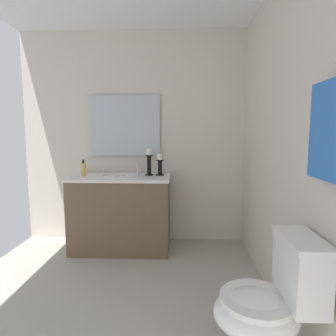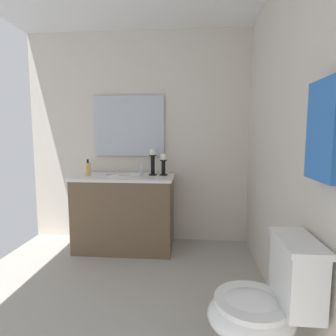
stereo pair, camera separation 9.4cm
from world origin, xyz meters
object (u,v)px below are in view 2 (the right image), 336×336
at_px(mirror, 129,126).
at_px(soap_bottle, 88,169).
at_px(sink_basin, 124,179).
at_px(toilet, 264,308).
at_px(candle_holder_short, 153,161).
at_px(vanity_cabinet, 125,212).
at_px(candle_holder_tall, 163,164).
at_px(towel_near_vanity, 322,131).

height_order(mirror, soap_bottle, mirror).
distance_m(sink_basin, toilet, 2.00).
xyz_separation_m(candle_holder_short, toilet, (1.67, 0.82, -0.61)).
bearing_deg(vanity_cabinet, candle_holder_tall, 99.12).
height_order(candle_holder_tall, soap_bottle, candle_holder_tall).
bearing_deg(mirror, toilet, 30.95).
height_order(sink_basin, soap_bottle, soap_bottle).
bearing_deg(sink_basin, towel_near_vanity, 38.60).
height_order(soap_bottle, toilet, soap_bottle).
bearing_deg(vanity_cabinet, candle_holder_short, 102.86).
bearing_deg(towel_near_vanity, vanity_cabinet, -141.38).
relative_size(candle_holder_short, soap_bottle, 1.63).
distance_m(vanity_cabinet, mirror, 1.00).
bearing_deg(soap_bottle, candle_holder_short, 98.27).
xyz_separation_m(vanity_cabinet, towel_near_vanity, (1.66, 1.33, 0.88)).
bearing_deg(sink_basin, vanity_cabinet, -90.00).
distance_m(candle_holder_tall, toilet, 1.90).
distance_m(vanity_cabinet, candle_holder_tall, 0.69).
distance_m(vanity_cabinet, soap_bottle, 0.63).
relative_size(candle_holder_tall, candle_holder_short, 0.81).
height_order(candle_holder_tall, candle_holder_short, candle_holder_short).
relative_size(soap_bottle, toilet, 0.24).
bearing_deg(candle_holder_short, toilet, 26.18).
bearing_deg(sink_basin, mirror, -179.80).
height_order(sink_basin, mirror, mirror).
distance_m(candle_holder_tall, candle_holder_short, 0.12).
bearing_deg(soap_bottle, toilet, 44.20).
xyz_separation_m(vanity_cabinet, toilet, (1.60, 1.13, -0.05)).
height_order(toilet, towel_near_vanity, towel_near_vanity).
height_order(mirror, candle_holder_short, mirror).
bearing_deg(candle_holder_tall, towel_near_vanity, 27.56).
xyz_separation_m(sink_basin, soap_bottle, (0.03, -0.40, 0.11)).
distance_m(sink_basin, towel_near_vanity, 2.19).
distance_m(mirror, toilet, 2.41).
bearing_deg(vanity_cabinet, toilet, 35.17).
bearing_deg(vanity_cabinet, soap_bottle, -85.35).
relative_size(candle_holder_tall, soap_bottle, 1.32).
xyz_separation_m(sink_basin, candle_holder_short, (-0.07, 0.31, 0.19)).
height_order(candle_holder_tall, towel_near_vanity, towel_near_vanity).
height_order(vanity_cabinet, candle_holder_short, candle_holder_short).
bearing_deg(sink_basin, candle_holder_tall, 99.14).
bearing_deg(mirror, soap_bottle, -51.77).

